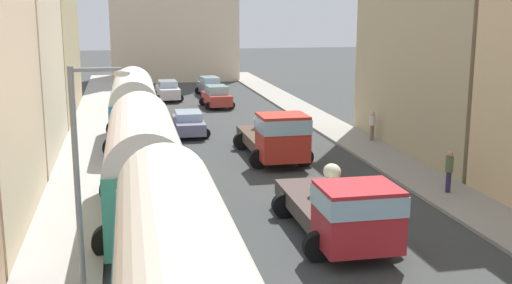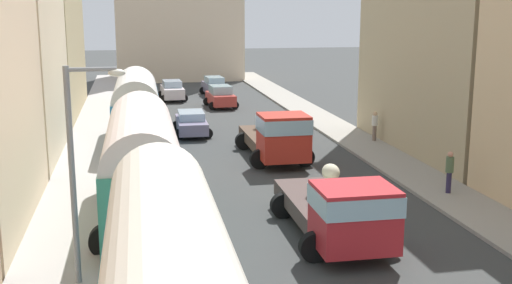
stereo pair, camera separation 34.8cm
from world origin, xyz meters
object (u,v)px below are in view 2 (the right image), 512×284
at_px(parked_bus_1, 142,161).
at_px(car_1, 214,86).
at_px(car_3, 172,90).
at_px(pedestrian_1, 375,125).
at_px(streetlamp_near, 80,158).
at_px(cargo_truck_1, 277,135).
at_px(car_0, 221,97).
at_px(pedestrian_0, 449,170).
at_px(parked_bus_2, 136,106).
at_px(cargo_truck_0, 340,208).
at_px(car_2, 191,123).

bearing_deg(parked_bus_1, car_1, 78.28).
relative_size(car_3, pedestrian_1, 2.36).
xyz_separation_m(car_1, car_3, (-3.63, -1.83, -0.01)).
xyz_separation_m(parked_bus_1, streetlamp_near, (-1.63, -4.81, 1.31)).
height_order(pedestrian_1, streetlamp_near, streetlamp_near).
height_order(cargo_truck_1, car_0, cargo_truck_1).
bearing_deg(parked_bus_1, pedestrian_1, 40.99).
height_order(car_0, pedestrian_0, pedestrian_0).
bearing_deg(parked_bus_1, car_3, 84.40).
xyz_separation_m(car_1, pedestrian_1, (6.19, -20.46, 0.21)).
height_order(parked_bus_2, cargo_truck_0, parked_bus_2).
relative_size(parked_bus_1, pedestrian_1, 5.17).
height_order(car_1, car_3, car_1).
bearing_deg(car_0, parked_bus_2, -116.90).
xyz_separation_m(cargo_truck_0, car_0, (0.19, 28.41, -0.40)).
bearing_deg(car_0, streetlamp_near, -104.60).
relative_size(parked_bus_1, car_3, 2.19).
distance_m(parked_bus_1, car_1, 32.23).
distance_m(parked_bus_1, streetlamp_near, 5.24).
height_order(cargo_truck_1, streetlamp_near, streetlamp_near).
relative_size(cargo_truck_0, car_2, 1.64).
distance_m(parked_bus_2, cargo_truck_1, 8.32).
bearing_deg(pedestrian_1, car_3, 117.79).
bearing_deg(cargo_truck_1, parked_bus_2, 142.61).
relative_size(cargo_truck_0, pedestrian_1, 3.88).
relative_size(car_2, car_3, 1.01).
bearing_deg(car_2, pedestrian_0, -58.33).
xyz_separation_m(car_3, pedestrian_0, (8.99, -28.69, 0.26)).
relative_size(car_0, car_2, 0.91).
distance_m(car_2, pedestrian_0, 16.81).
relative_size(parked_bus_2, cargo_truck_0, 1.20).
bearing_deg(car_0, car_3, 126.28).
relative_size(car_2, streetlamp_near, 0.70).
bearing_deg(car_3, parked_bus_2, -100.02).
distance_m(cargo_truck_1, car_3, 22.11).
relative_size(cargo_truck_1, car_2, 1.66).
bearing_deg(parked_bus_2, pedestrian_0, -44.88).
bearing_deg(car_2, car_0, 72.57).
distance_m(car_0, pedestrian_0, 24.89).
bearing_deg(car_2, streetlamp_near, -103.18).
height_order(car_3, pedestrian_0, pedestrian_0).
xyz_separation_m(parked_bus_2, pedestrian_0, (11.96, -11.91, -1.11)).
relative_size(cargo_truck_1, car_0, 1.83).
xyz_separation_m(cargo_truck_0, car_2, (-2.92, 18.50, -0.49)).
relative_size(parked_bus_1, car_1, 2.17).
distance_m(cargo_truck_1, pedestrian_0, 8.75).
relative_size(cargo_truck_1, car_1, 1.65).
xyz_separation_m(car_1, streetlamp_near, (-8.17, -36.33, 2.75)).
height_order(parked_bus_2, streetlamp_near, streetlamp_near).
height_order(parked_bus_1, cargo_truck_0, parked_bus_1).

